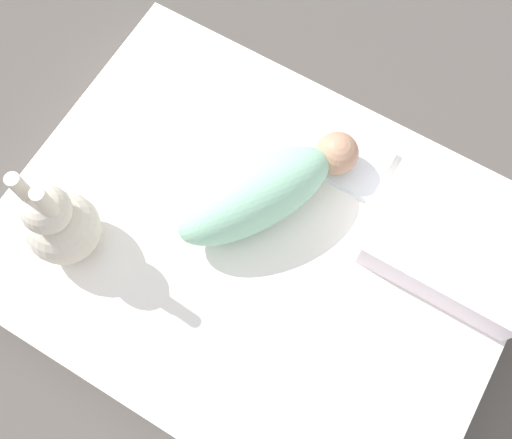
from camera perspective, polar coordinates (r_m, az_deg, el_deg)
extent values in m
plane|color=#514C47|center=(1.64, 0.09, -3.94)|extent=(12.00, 12.00, 0.00)
cube|color=white|center=(1.57, 0.10, -3.20)|extent=(1.26, 0.97, 0.15)
cube|color=white|center=(1.59, 8.64, 5.79)|extent=(0.21, 0.16, 0.02)
ellipsoid|color=#99D6B2|center=(1.44, -0.10, 2.30)|extent=(0.35, 0.44, 0.17)
sphere|color=tan|center=(1.51, 7.72, 6.26)|extent=(0.11, 0.11, 0.11)
cube|color=white|center=(1.52, 18.60, -2.35)|extent=(0.39, 0.29, 0.11)
sphere|color=beige|center=(1.49, -17.86, -0.78)|extent=(0.18, 0.18, 0.18)
sphere|color=beige|center=(1.38, -19.36, 0.90)|extent=(0.11, 0.11, 0.11)
cylinder|color=beige|center=(1.29, -19.48, 1.55)|extent=(0.03, 0.03, 0.10)
cylinder|color=beige|center=(1.32, -21.51, 2.79)|extent=(0.03, 0.03, 0.10)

